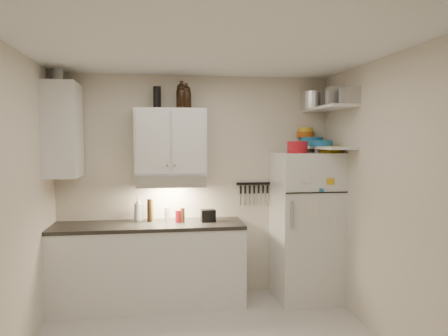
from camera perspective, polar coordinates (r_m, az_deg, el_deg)
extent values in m
cube|color=white|center=(3.75, -1.80, 15.43)|extent=(3.20, 3.00, 0.02)
cube|color=beige|center=(5.21, -3.72, -2.35)|extent=(3.20, 0.02, 2.60)
cube|color=beige|center=(3.87, -26.23, -4.80)|extent=(0.02, 3.00, 2.60)
cube|color=beige|center=(4.22, 20.57, -3.99)|extent=(0.02, 3.00, 2.60)
cube|color=white|center=(5.05, -9.76, -12.54)|extent=(2.10, 0.60, 0.88)
cube|color=black|center=(4.94, -9.82, -7.41)|extent=(2.10, 0.62, 0.04)
cube|color=white|center=(4.99, -7.02, 3.41)|extent=(0.80, 0.33, 0.75)
cube|color=white|center=(4.95, -20.28, 4.66)|extent=(0.33, 0.55, 1.00)
cube|color=silver|center=(4.94, -6.96, -1.64)|extent=(0.76, 0.46, 0.12)
cube|color=silver|center=(5.19, 10.64, -7.45)|extent=(0.70, 0.68, 1.70)
cube|color=white|center=(5.05, 13.49, 7.60)|extent=(0.30, 0.95, 0.03)
cube|color=white|center=(5.04, 13.42, 2.60)|extent=(0.30, 0.95, 0.03)
cube|color=black|center=(5.28, 3.89, -2.04)|extent=(0.42, 0.02, 0.03)
cylinder|color=#AE141F|center=(4.90, 9.55, 2.69)|extent=(0.29, 0.29, 0.13)
cube|color=gold|center=(5.08, 13.65, 2.38)|extent=(0.26, 0.29, 0.08)
cylinder|color=silver|center=(5.06, 12.07, 2.46)|extent=(0.07, 0.07, 0.09)
cylinder|color=silver|center=(5.36, 11.55, 8.64)|extent=(0.30, 0.30, 0.20)
cube|color=#AAAAAD|center=(5.01, 14.42, 8.97)|extent=(0.24, 0.22, 0.21)
cube|color=#AAAAAD|center=(4.74, 16.14, 9.07)|extent=(0.19, 0.19, 0.18)
cylinder|color=#1C699F|center=(5.34, 11.44, 3.41)|extent=(0.27, 0.27, 0.11)
cylinder|color=#B95211|center=(5.39, 10.59, 4.33)|extent=(0.21, 0.21, 0.06)
cylinder|color=gold|center=(5.39, 10.60, 4.95)|extent=(0.17, 0.17, 0.05)
cylinder|color=#1C699F|center=(5.08, 12.53, 3.16)|extent=(0.30, 0.30, 0.07)
cylinder|color=black|center=(5.02, -8.83, 8.83)|extent=(0.08, 0.08, 0.20)
cylinder|color=black|center=(5.08, -8.73, 9.07)|extent=(0.10, 0.10, 0.25)
cylinder|color=silver|center=(5.06, -20.93, 11.19)|extent=(0.15, 0.15, 0.16)
imported|color=white|center=(5.07, -11.10, -5.10)|extent=(0.13, 0.13, 0.32)
cylinder|color=brown|center=(4.95, -5.45, -6.14)|extent=(0.06, 0.06, 0.17)
cylinder|color=#5B711C|center=(5.07, -9.43, -5.48)|extent=(0.06, 0.06, 0.25)
cylinder|color=black|center=(5.03, -9.71, -5.48)|extent=(0.07, 0.07, 0.26)
cylinder|color=silver|center=(5.02, -7.45, -6.01)|extent=(0.06, 0.06, 0.17)
cylinder|color=#AE141F|center=(4.96, -5.98, -6.29)|extent=(0.08, 0.08, 0.14)
cube|color=black|center=(4.98, -2.08, -6.23)|extent=(0.17, 0.12, 0.14)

